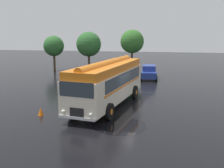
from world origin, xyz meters
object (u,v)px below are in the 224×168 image
object	(u,v)px
car_mid_left	(128,72)
traffic_cone	(41,112)
vintage_bus	(108,81)
car_near_left	(102,71)
car_mid_right	(149,72)

from	to	relation	value
car_mid_left	traffic_cone	world-z (taller)	car_mid_left
vintage_bus	traffic_cone	world-z (taller)	vintage_bus
car_near_left	car_mid_left	world-z (taller)	same
traffic_cone	car_near_left	bearing A→B (deg)	88.06
vintage_bus	car_near_left	bearing A→B (deg)	105.70
car_mid_left	car_near_left	bearing A→B (deg)	179.96
car_near_left	traffic_cone	xyz separation A→B (m)	(-0.52, -15.35, -0.57)
vintage_bus	car_mid_right	size ratio (longest dim) A/B	2.41
car_near_left	car_mid_left	size ratio (longest dim) A/B	0.99
car_mid_left	car_mid_right	world-z (taller)	same
car_mid_left	traffic_cone	bearing A→B (deg)	-103.51
car_mid_right	traffic_cone	bearing A→B (deg)	-111.34
vintage_bus	traffic_cone	size ratio (longest dim) A/B	18.82
car_near_left	vintage_bus	bearing A→B (deg)	-74.30
car_near_left	car_mid_right	distance (m)	5.70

